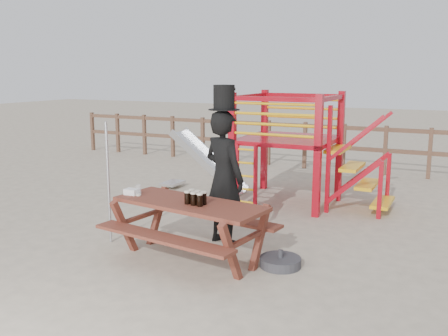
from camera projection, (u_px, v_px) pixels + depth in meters
ground at (183, 261)px, 6.59m from camera, size 60.00×60.00×0.00m
back_fence at (324, 141)px, 12.62m from camera, size 15.09×0.09×1.20m
playground_fort at (284, 146)px, 9.49m from camera, size 4.71×1.84×2.10m
picnic_table at (190, 223)px, 6.56m from camera, size 2.23×1.69×0.79m
man_with_hat at (224, 174)px, 7.11m from camera, size 0.83×0.69×2.29m
metal_pole at (108, 183)px, 7.18m from camera, size 0.04×0.04×1.78m
parasol_base at (280, 262)px, 6.40m from camera, size 0.53×0.53×0.23m
paper_bag at (132, 192)px, 6.90m from camera, size 0.19×0.15×0.08m
stout_pints at (196, 198)px, 6.38m from camera, size 0.28×0.22×0.17m
empty_glasses at (138, 191)px, 6.83m from camera, size 0.08×0.08×0.15m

